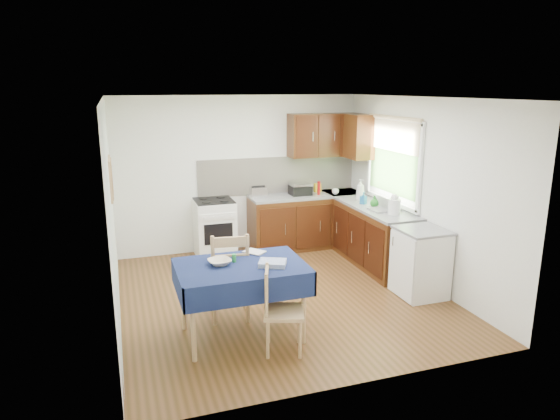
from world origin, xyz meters
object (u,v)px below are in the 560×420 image
object	(u,v)px
chair_near	(279,308)
dish_rack	(385,208)
toaster	(258,192)
sandwich_press	(300,189)
kettle	(394,205)
chair_far	(230,273)
dining_table	(241,274)

from	to	relation	value
chair_near	dish_rack	xyz separation A→B (m)	(2.18, 1.74, 0.45)
chair_near	dish_rack	bearing A→B (deg)	-32.90
toaster	sandwich_press	bearing A→B (deg)	-5.49
toaster	kettle	world-z (taller)	kettle
chair_far	chair_near	bearing A→B (deg)	117.52
chair_near	kettle	world-z (taller)	kettle
dish_rack	kettle	bearing A→B (deg)	-98.59
chair_far	toaster	size ratio (longest dim) A/B	4.12
dish_rack	sandwich_press	bearing A→B (deg)	110.91
dining_table	kettle	xyz separation A→B (m)	(2.46, 1.07, 0.32)
toaster	kettle	size ratio (longest dim) A/B	0.89
dining_table	dish_rack	size ratio (longest dim) A/B	3.28
chair_near	toaster	size ratio (longest dim) A/B	3.48
sandwich_press	kettle	distance (m)	1.80
chair_near	chair_far	bearing A→B (deg)	38.09
dining_table	toaster	distance (m)	2.86
dish_rack	kettle	xyz separation A→B (m)	(0.00, -0.25, 0.10)
dining_table	kettle	world-z (taller)	kettle
sandwich_press	dining_table	bearing A→B (deg)	-135.63
dining_table	sandwich_press	world-z (taller)	sandwich_press
kettle	chair_far	bearing A→B (deg)	-165.91
chair_far	sandwich_press	xyz separation A→B (m)	(1.70, 2.24, 0.43)
sandwich_press	chair_far	bearing A→B (deg)	-140.87
dish_rack	chair_near	bearing A→B (deg)	-150.30
dining_table	chair_near	size ratio (longest dim) A/B	1.50
chair_near	sandwich_press	bearing A→B (deg)	-5.76
chair_far	toaster	xyz separation A→B (m)	(0.99, 2.24, 0.43)
chair_near	dining_table	bearing A→B (deg)	52.54
chair_near	toaster	world-z (taller)	toaster
dining_table	kettle	size ratio (longest dim) A/B	4.66
dining_table	toaster	size ratio (longest dim) A/B	5.24
chair_near	kettle	distance (m)	2.70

